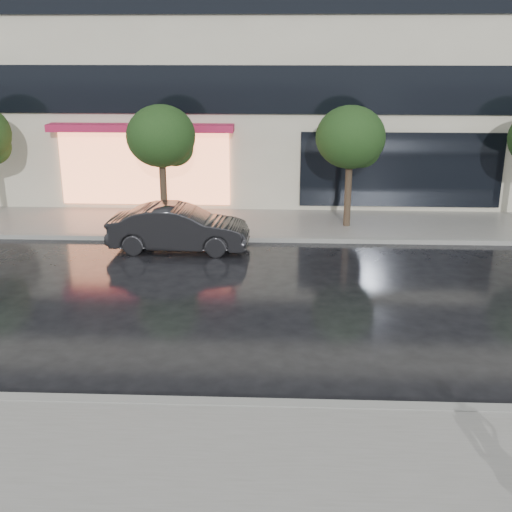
{
  "coord_description": "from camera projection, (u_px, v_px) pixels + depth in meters",
  "views": [
    {
      "loc": [
        0.91,
        -10.37,
        5.86
      ],
      "look_at": [
        0.33,
        2.9,
        1.4
      ],
      "focal_mm": 45.0,
      "sensor_mm": 36.0,
      "label": 1
    }
  ],
  "objects": [
    {
      "name": "ground",
      "position": [
        231.0,
        379.0,
        11.73
      ],
      "size": [
        120.0,
        120.0,
        0.0
      ],
      "primitive_type": "plane",
      "color": "black",
      "rests_on": "ground"
    },
    {
      "name": "tree_mid_west",
      "position": [
        163.0,
        138.0,
        20.42
      ],
      "size": [
        2.2,
        2.2,
        3.99
      ],
      "color": "#33261C",
      "rests_on": "ground"
    },
    {
      "name": "curb_near",
      "position": [
        226.0,
        405.0,
        10.76
      ],
      "size": [
        60.0,
        0.25,
        0.14
      ],
      "primitive_type": "cube",
      "color": "gray",
      "rests_on": "ground"
    },
    {
      "name": "tree_mid_east",
      "position": [
        352.0,
        139.0,
        20.17
      ],
      "size": [
        2.2,
        2.2,
        3.99
      ],
      "color": "#33261C",
      "rests_on": "ground"
    },
    {
      "name": "parked_car",
      "position": [
        179.0,
        228.0,
        18.74
      ],
      "size": [
        4.1,
        1.53,
        1.34
      ],
      "primitive_type": "imported",
      "rotation": [
        0.0,
        0.0,
        1.54
      ],
      "color": "black",
      "rests_on": "ground"
    },
    {
      "name": "curb_far",
      "position": [
        253.0,
        239.0,
        19.75
      ],
      "size": [
        60.0,
        0.25,
        0.14
      ],
      "primitive_type": "cube",
      "color": "gray",
      "rests_on": "ground"
    },
    {
      "name": "sidewalk_near",
      "position": [
        211.0,
        495.0,
        8.63
      ],
      "size": [
        60.0,
        4.5,
        0.12
      ],
      "primitive_type": "cube",
      "color": "slate",
      "rests_on": "ground"
    },
    {
      "name": "sidewalk_far",
      "position": [
        256.0,
        224.0,
        21.41
      ],
      "size": [
        60.0,
        3.5,
        0.12
      ],
      "primitive_type": "cube",
      "color": "slate",
      "rests_on": "ground"
    }
  ]
}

